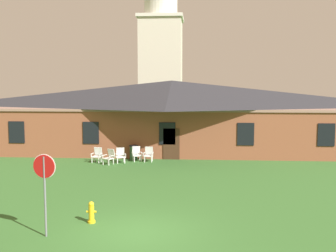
# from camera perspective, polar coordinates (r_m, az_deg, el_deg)

# --- Properties ---
(ground_plane) EXTENTS (200.00, 200.00, 0.00)m
(ground_plane) POSITION_cam_1_polar(r_m,az_deg,el_deg) (14.15, -4.32, -14.82)
(ground_plane) COLOR #336028
(brick_building) EXTENTS (27.04, 10.40, 5.35)m
(brick_building) POSITION_cam_1_polar(r_m,az_deg,el_deg) (31.92, 0.55, 1.73)
(brick_building) COLOR brown
(brick_building) RESTS_ON ground
(dome_tower) EXTENTS (5.18, 5.18, 18.61)m
(dome_tower) POSITION_cam_1_polar(r_m,az_deg,el_deg) (47.82, -0.99, 9.98)
(dome_tower) COLOR beige
(dome_tower) RESTS_ON ground
(stop_sign) EXTENTS (0.80, 0.17, 2.75)m
(stop_sign) POSITION_cam_1_polar(r_m,az_deg,el_deg) (13.84, -17.05, -7.04)
(stop_sign) COLOR slate
(stop_sign) RESTS_ON ground
(lawn_chair_by_porch) EXTENTS (0.70, 0.73, 0.96)m
(lawn_chair_by_porch) POSITION_cam_1_polar(r_m,az_deg,el_deg) (26.61, -9.96, -4.00)
(lawn_chair_by_porch) COLOR white
(lawn_chair_by_porch) RESTS_ON ground
(lawn_chair_near_door) EXTENTS (0.82, 0.86, 0.96)m
(lawn_chair_near_door) POSITION_cam_1_polar(r_m,az_deg,el_deg) (25.80, -8.27, -4.27)
(lawn_chair_near_door) COLOR silver
(lawn_chair_near_door) RESTS_ON ground
(lawn_chair_left_end) EXTENTS (0.75, 0.80, 0.96)m
(lawn_chair_left_end) POSITION_cam_1_polar(r_m,az_deg,el_deg) (26.24, -6.72, -4.08)
(lawn_chair_left_end) COLOR white
(lawn_chair_left_end) RESTS_ON ground
(lawn_chair_middle) EXTENTS (0.77, 0.82, 0.96)m
(lawn_chair_middle) POSITION_cam_1_polar(r_m,az_deg,el_deg) (26.71, -4.45, -3.89)
(lawn_chair_middle) COLOR white
(lawn_chair_middle) RESTS_ON ground
(lawn_chair_right_end) EXTENTS (0.64, 0.67, 0.96)m
(lawn_chair_right_end) POSITION_cam_1_polar(r_m,az_deg,el_deg) (26.51, -2.74, -3.95)
(lawn_chair_right_end) COLOR white
(lawn_chair_right_end) RESTS_ON ground
(fire_hydrant) EXTENTS (0.36, 0.28, 0.79)m
(fire_hydrant) POSITION_cam_1_polar(r_m,az_deg,el_deg) (15.20, -10.77, -11.93)
(fire_hydrant) COLOR gold
(fire_hydrant) RESTS_ON ground
(trash_bin) EXTENTS (0.56, 0.56, 0.98)m
(trash_bin) POSITION_cam_1_polar(r_m,az_deg,el_deg) (27.18, -4.88, -3.73)
(trash_bin) COLOR #335638
(trash_bin) RESTS_ON ground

